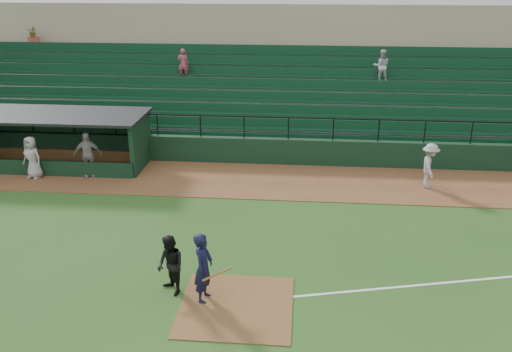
{
  "coord_description": "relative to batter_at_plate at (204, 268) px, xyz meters",
  "views": [
    {
      "loc": [
        1.58,
        -12.88,
        8.46
      ],
      "look_at": [
        0.0,
        5.0,
        1.4
      ],
      "focal_mm": 37.43,
      "sensor_mm": 36.0,
      "label": 1
    }
  ],
  "objects": [
    {
      "name": "ground",
      "position": [
        0.89,
        0.75,
        -1.0
      ],
      "size": [
        90.0,
        90.0,
        0.0
      ],
      "primitive_type": "plane",
      "color": "#27501A",
      "rests_on": "ground"
    },
    {
      "name": "warning_track",
      "position": [
        0.89,
        8.75,
        -0.98
      ],
      "size": [
        40.0,
        4.0,
        0.03
      ],
      "primitive_type": "cube",
      "color": "brown",
      "rests_on": "ground"
    },
    {
      "name": "home_plate_dirt",
      "position": [
        0.89,
        -0.25,
        -0.98
      ],
      "size": [
        3.0,
        3.0,
        0.03
      ],
      "primitive_type": "cube",
      "color": "brown",
      "rests_on": "ground"
    },
    {
      "name": "stadium_structure",
      "position": [
        0.89,
        17.21,
        1.31
      ],
      "size": [
        38.0,
        13.08,
        6.4
      ],
      "color": "black",
      "rests_on": "ground"
    },
    {
      "name": "dugout",
      "position": [
        -8.86,
        10.31,
        0.33
      ],
      "size": [
        8.9,
        3.2,
        2.42
      ],
      "color": "black",
      "rests_on": "ground"
    },
    {
      "name": "batter_at_plate",
      "position": [
        0.0,
        0.0,
        0.0
      ],
      "size": [
        1.09,
        0.79,
        2.0
      ],
      "color": "black",
      "rests_on": "ground"
    },
    {
      "name": "umpire",
      "position": [
        -0.96,
        0.25,
        -0.13
      ],
      "size": [
        1.05,
        1.06,
        1.73
      ],
      "primitive_type": "imported",
      "rotation": [
        0.0,
        0.0,
        -0.84
      ],
      "color": "black",
      "rests_on": "ground"
    },
    {
      "name": "runner",
      "position": [
        7.7,
        8.65,
        -0.04
      ],
      "size": [
        0.78,
        1.24,
        1.85
      ],
      "primitive_type": "imported",
      "rotation": [
        0.0,
        0.0,
        1.49
      ],
      "color": "#ABA5A0",
      "rests_on": "warning_track"
    },
    {
      "name": "dugout_player_a",
      "position": [
        -6.55,
        8.55,
        0.02
      ],
      "size": [
        1.24,
        0.76,
        1.98
      ],
      "primitive_type": "imported",
      "rotation": [
        0.0,
        0.0,
        0.25
      ],
      "color": "gray",
      "rests_on": "warning_track"
    },
    {
      "name": "dugout_player_b",
      "position": [
        -8.84,
        8.22,
        -0.06
      ],
      "size": [
        1.02,
        0.82,
        1.83
      ],
      "primitive_type": "imported",
      "rotation": [
        0.0,
        0.0,
        -0.3
      ],
      "color": "#ADA7A2",
      "rests_on": "warning_track"
    }
  ]
}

